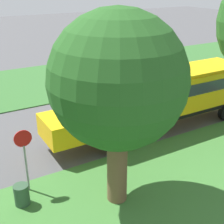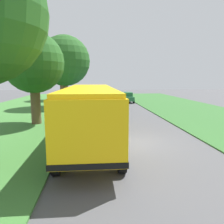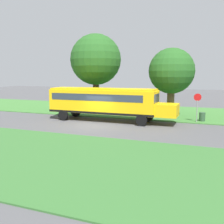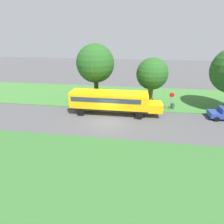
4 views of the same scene
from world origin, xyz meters
name	(u,v)px [view 1 (image 1 of 4)]	position (x,y,z in m)	size (l,w,h in m)	color
ground_plane	(137,111)	(0.00, 0.00, 0.00)	(120.00, 120.00, 0.00)	#4C4C4F
grass_far_side	(79,76)	(9.00, 0.00, 0.04)	(10.00, 80.00, 0.07)	#33662D
school_bus	(162,95)	(-2.49, 0.11, 1.92)	(2.85, 12.42, 3.16)	yellow
oak_tree_roadside_mid	(117,83)	(-6.91, 5.77, 4.77)	(4.67, 4.67, 7.17)	brown
stop_sign	(25,154)	(-4.60, 8.44, 1.74)	(0.08, 0.68, 2.74)	gray
trash_bin	(22,196)	(-5.32, 8.90, 0.45)	(0.56, 0.56, 0.90)	#2D4C33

